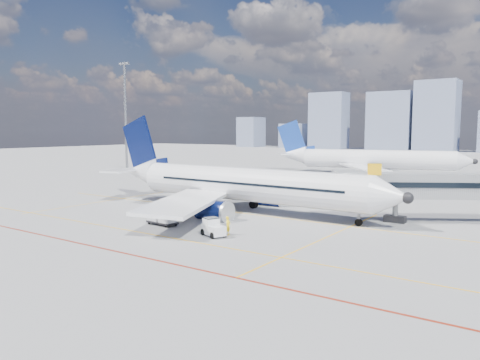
% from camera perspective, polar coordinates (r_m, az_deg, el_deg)
% --- Properties ---
extents(ground, '(420.00, 420.00, 0.00)m').
position_cam_1_polar(ground, '(48.98, -5.78, -5.33)').
color(ground, gray).
rests_on(ground, ground).
extents(apron_markings, '(90.00, 35.12, 0.01)m').
position_cam_1_polar(apron_markings, '(46.54, -9.47, -5.98)').
color(apron_markings, '#F7AF0D').
rests_on(apron_markings, ground).
extents(jet_bridge, '(23.55, 15.78, 6.30)m').
position_cam_1_polar(jet_bridge, '(54.22, 26.33, -0.82)').
color(jet_bridge, gray).
rests_on(jet_bridge, ground).
extents(floodlight_mast_nw, '(3.20, 0.61, 25.45)m').
position_cam_1_polar(floodlight_mast_nw, '(115.33, -13.79, 7.89)').
color(floodlight_mast_nw, slate).
rests_on(floodlight_mast_nw, ground).
extents(distant_skyline, '(246.96, 14.00, 31.87)m').
position_cam_1_polar(distant_skyline, '(230.43, 24.25, 6.11)').
color(distant_skyline, slate).
rests_on(distant_skyline, ground).
extents(main_aircraft, '(41.02, 35.74, 11.95)m').
position_cam_1_polar(main_aircraft, '(56.05, -0.49, -0.51)').
color(main_aircraft, white).
rests_on(main_aircraft, ground).
extents(second_aircraft, '(42.14, 36.28, 12.43)m').
position_cam_1_polar(second_aircraft, '(106.87, 15.38, 2.43)').
color(second_aircraft, white).
rests_on(second_aircraft, ground).
extents(baggage_tug, '(2.74, 2.24, 1.68)m').
position_cam_1_polar(baggage_tug, '(43.11, -3.33, -5.79)').
color(baggage_tug, white).
rests_on(baggage_tug, ground).
extents(cargo_dolly, '(3.47, 1.78, 1.84)m').
position_cam_1_polar(cargo_dolly, '(48.57, -9.47, -4.27)').
color(cargo_dolly, black).
rests_on(cargo_dolly, ground).
extents(belt_loader, '(5.32, 1.56, 2.16)m').
position_cam_1_polar(belt_loader, '(56.06, -9.77, -3.35)').
color(belt_loader, black).
rests_on(belt_loader, ground).
extents(ramp_worker, '(0.46, 0.67, 1.76)m').
position_cam_1_polar(ramp_worker, '(43.44, -1.48, -5.59)').
color(ramp_worker, yellow).
rests_on(ramp_worker, ground).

